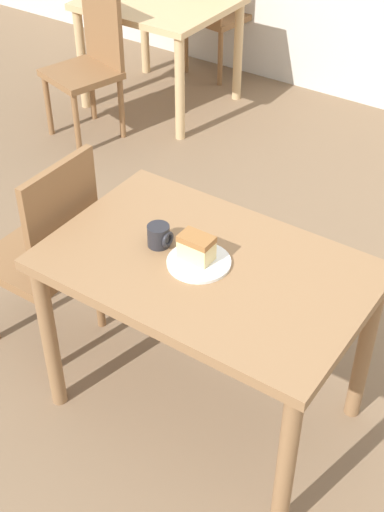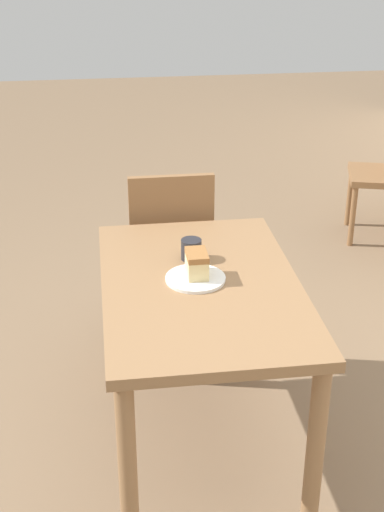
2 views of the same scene
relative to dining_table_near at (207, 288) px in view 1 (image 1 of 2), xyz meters
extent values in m
plane|color=#7A6047|center=(0.13, -0.19, -0.62)|extent=(14.00, 14.00, 0.00)
cube|color=olive|center=(0.00, 0.00, 0.09)|extent=(1.09, 0.70, 0.04)
cylinder|color=olive|center=(-0.50, -0.30, -0.28)|extent=(0.06, 0.06, 0.69)
cylinder|color=olive|center=(0.50, -0.30, -0.28)|extent=(0.06, 0.06, 0.69)
cylinder|color=olive|center=(-0.50, 0.30, -0.28)|extent=(0.06, 0.06, 0.69)
cylinder|color=olive|center=(0.50, 0.30, -0.28)|extent=(0.06, 0.06, 0.69)
cube|color=tan|center=(-1.71, 2.06, 0.06)|extent=(0.88, 0.78, 0.04)
cylinder|color=tan|center=(-2.10, 1.72, -0.29)|extent=(0.06, 0.06, 0.66)
cylinder|color=tan|center=(-1.32, 1.72, -0.29)|extent=(0.06, 0.06, 0.66)
cylinder|color=tan|center=(-2.10, 2.40, -0.29)|extent=(0.06, 0.06, 0.66)
cylinder|color=tan|center=(-1.32, 2.40, -0.29)|extent=(0.06, 0.06, 0.66)
cube|color=brown|center=(-0.80, -0.04, -0.21)|extent=(0.39, 0.39, 0.04)
cylinder|color=brown|center=(-0.96, 0.13, -0.42)|extent=(0.04, 0.04, 0.39)
cylinder|color=brown|center=(-0.64, 0.13, -0.42)|extent=(0.04, 0.04, 0.39)
cylinder|color=brown|center=(-0.64, -0.20, -0.42)|extent=(0.04, 0.04, 0.39)
cube|color=brown|center=(-0.62, -0.04, 0.05)|extent=(0.03, 0.37, 0.48)
cube|color=brown|center=(-1.83, 1.41, -0.21)|extent=(0.48, 0.48, 0.04)
cylinder|color=brown|center=(-2.03, 1.30, -0.42)|extent=(0.04, 0.04, 0.39)
cylinder|color=brown|center=(-1.72, 1.21, -0.42)|extent=(0.04, 0.04, 0.39)
cylinder|color=brown|center=(-1.94, 1.62, -0.42)|extent=(0.04, 0.04, 0.39)
cylinder|color=brown|center=(-1.63, 1.53, -0.42)|extent=(0.04, 0.04, 0.39)
cube|color=brown|center=(-1.78, 1.59, 0.05)|extent=(0.36, 0.13, 0.48)
cube|color=brown|center=(-1.67, 2.70, -0.21)|extent=(0.44, 0.44, 0.04)
cylinder|color=brown|center=(-1.48, 2.84, -0.42)|extent=(0.04, 0.04, 0.39)
cylinder|color=brown|center=(-1.81, 2.89, -0.42)|extent=(0.04, 0.04, 0.39)
cylinder|color=brown|center=(-1.53, 2.52, -0.42)|extent=(0.04, 0.04, 0.39)
cylinder|color=brown|center=(-1.85, 2.56, -0.42)|extent=(0.04, 0.04, 0.39)
cylinder|color=white|center=(-0.02, -0.02, 0.11)|extent=(0.22, 0.22, 0.01)
cube|color=#E5CC89|center=(-0.04, -0.01, 0.16)|extent=(0.11, 0.07, 0.07)
cube|color=#936033|center=(-0.04, -0.01, 0.20)|extent=(0.11, 0.07, 0.02)
cylinder|color=#232328|center=(-0.19, -0.01, 0.15)|extent=(0.08, 0.08, 0.08)
torus|color=#232328|center=(-0.15, -0.01, 0.15)|extent=(0.01, 0.06, 0.06)
camera|label=1|loc=(1.00, -1.55, 1.61)|focal=50.00mm
camera|label=2|loc=(2.21, -0.33, 1.31)|focal=50.00mm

